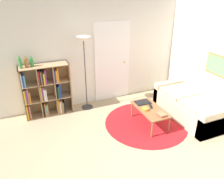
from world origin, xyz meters
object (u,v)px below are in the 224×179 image
(coffee_table, at_px, (150,110))
(bottle_middle, at_px, (26,63))
(floor_lamp, at_px, (84,49))
(bowl, at_px, (145,109))
(couch, at_px, (193,105))
(bottle_left, at_px, (20,63))
(bookshelf, at_px, (45,91))
(bottle_right, at_px, (32,62))
(laptop, at_px, (143,102))

(coffee_table, relative_size, bottle_middle, 4.00)
(bottle_middle, bearing_deg, floor_lamp, -4.48)
(bowl, distance_m, bottle_middle, 2.65)
(couch, bearing_deg, floor_lamp, 148.81)
(coffee_table, relative_size, bottle_left, 3.43)
(floor_lamp, distance_m, couch, 2.77)
(bookshelf, height_order, bottle_middle, bottle_middle)
(couch, relative_size, bottle_right, 7.99)
(floor_lamp, bearing_deg, bottle_middle, 175.52)
(couch, distance_m, bowl, 1.25)
(couch, xyz_separation_m, bottle_right, (-3.25, 1.40, 1.01))
(bottle_left, distance_m, bottle_middle, 0.12)
(floor_lamp, distance_m, bowl, 1.86)
(couch, height_order, bottle_left, bottle_left)
(bottle_middle, bearing_deg, bottle_left, -163.09)
(bookshelf, height_order, laptop, bookshelf)
(bookshelf, xyz_separation_m, bowl, (1.83, -1.32, -0.17))
(laptop, bearing_deg, bottle_right, 154.02)
(bookshelf, distance_m, bottle_middle, 0.77)
(floor_lamp, bearing_deg, bowl, -53.85)
(floor_lamp, xyz_separation_m, laptop, (1.01, -0.93, -1.07))
(couch, distance_m, coffee_table, 1.11)
(couch, distance_m, bottle_left, 3.87)
(bookshelf, relative_size, bottle_left, 4.46)
(floor_lamp, distance_m, coffee_table, 1.95)
(floor_lamp, relative_size, bottle_middle, 7.64)
(laptop, bearing_deg, couch, -17.86)
(bookshelf, height_order, couch, bookshelf)
(floor_lamp, relative_size, bottle_right, 8.28)
(bottle_left, relative_size, bottle_right, 1.27)
(couch, relative_size, bottle_left, 6.30)
(coffee_table, xyz_separation_m, bowl, (-0.13, -0.01, 0.07))
(laptop, relative_size, bottle_middle, 1.42)
(bottle_left, bearing_deg, bowl, -30.00)
(coffee_table, height_order, bottle_right, bottle_right)
(floor_lamp, height_order, bottle_right, floor_lamp)
(floor_lamp, height_order, bottle_left, floor_lamp)
(couch, xyz_separation_m, bowl, (-1.24, 0.06, 0.13))
(bookshelf, distance_m, floor_lamp, 1.29)
(bottle_right, bearing_deg, coffee_table, -31.66)
(laptop, relative_size, bottle_right, 1.54)
(floor_lamp, bearing_deg, bottle_left, 177.43)
(coffee_table, bearing_deg, bowl, -173.78)
(bookshelf, xyz_separation_m, bottle_right, (-0.18, 0.02, 0.70))
(bottle_left, height_order, bottle_middle, bottle_left)
(floor_lamp, xyz_separation_m, bottle_middle, (-1.22, 0.10, -0.18))
(floor_lamp, height_order, bowl, floor_lamp)
(coffee_table, bearing_deg, couch, -3.94)
(floor_lamp, bearing_deg, bookshelf, 174.81)
(coffee_table, bearing_deg, bottle_right, 148.34)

